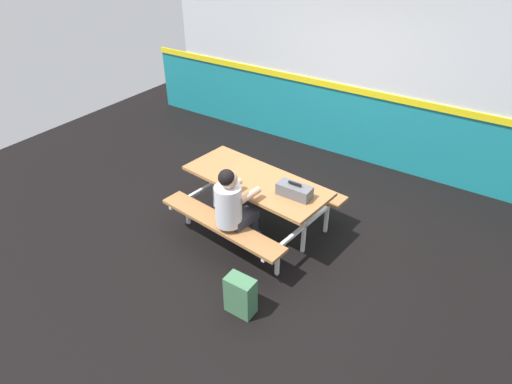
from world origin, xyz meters
The scene contains 6 objects.
ground_plane centered at (0.00, 0.00, -0.01)m, with size 10.00×10.00×0.02m, color black.
accent_backdrop centered at (0.00, 2.51, 1.25)m, with size 8.00×0.14×2.60m.
picnic_table_main centered at (-0.13, 0.00, 0.57)m, with size 1.90×1.73×0.74m.
student_nearer centered at (-0.05, -0.57, 0.71)m, with size 0.39×0.54×1.21m.
toolbox_grey centered at (0.44, -0.06, 0.81)m, with size 0.40×0.18×0.18m.
backpack_dark centered at (0.52, -1.24, 0.22)m, with size 0.30×0.22×0.44m.
Camera 1 is at (2.34, -3.69, 3.49)m, focal length 30.25 mm.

